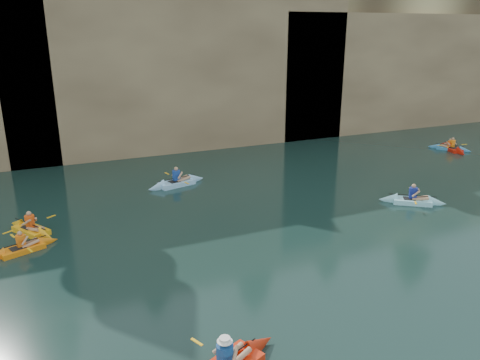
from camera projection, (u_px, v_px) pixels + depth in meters
name	position (u px, v px, depth m)	size (l,w,h in m)	color
ground	(366.00, 326.00, 13.67)	(160.00, 160.00, 0.00)	black
cliff	(139.00, 58.00, 37.99)	(70.00, 16.00, 12.00)	tan
cliff_slab_center	(190.00, 68.00, 32.38)	(24.00, 2.40, 11.40)	#9D865F
cliff_slab_east	(412.00, 70.00, 40.21)	(26.00, 2.40, 9.84)	#9D865F
sea_cave_center	(108.00, 135.00, 30.81)	(3.50, 1.00, 3.20)	black
sea_cave_east	(294.00, 111.00, 35.92)	(5.00, 1.00, 4.50)	black
kayaker_orange	(22.00, 249.00, 18.18)	(2.91, 2.06, 1.08)	orange
kayaker_ltblue_near	(412.00, 201.00, 23.20)	(3.05, 2.49, 1.27)	#98EAFF
kayaker_red_far	(452.00, 148.00, 33.35)	(2.24, 3.24, 1.16)	red
kayaker_yellow	(31.00, 230.00, 19.85)	(2.23, 2.94, 1.23)	#FFB015
kayaker_ltblue_mid	(177.00, 183.00, 25.85)	(3.59, 2.55, 1.34)	#98D2FF
kayaker_blue_east	(449.00, 148.00, 33.45)	(2.17, 2.78, 1.04)	#3C90CD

